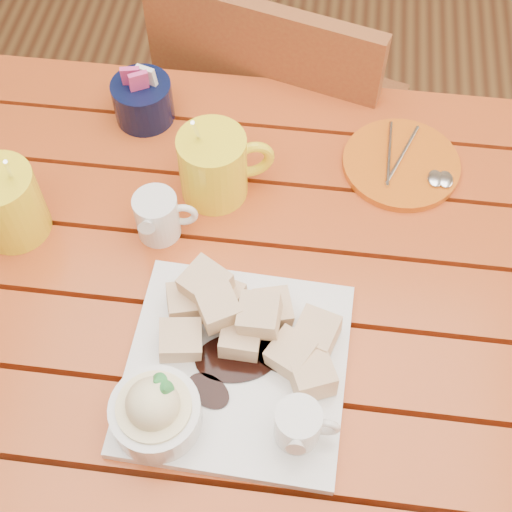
# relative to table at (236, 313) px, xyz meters

# --- Properties ---
(ground) EXTENTS (5.00, 5.00, 0.00)m
(ground) POSITION_rel_table_xyz_m (0.00, -0.00, -0.64)
(ground) COLOR #532C17
(ground) RESTS_ON ground
(table) EXTENTS (1.20, 0.79, 0.75)m
(table) POSITION_rel_table_xyz_m (0.00, 0.00, 0.00)
(table) COLOR #AA4616
(table) RESTS_ON ground
(dessert_plate) EXTENTS (0.29, 0.29, 0.11)m
(dessert_plate) POSITION_rel_table_xyz_m (0.01, -0.16, 0.14)
(dessert_plate) COLOR white
(dessert_plate) RESTS_ON table
(coffee_mug_left) EXTENTS (0.14, 0.10, 0.17)m
(coffee_mug_left) POSITION_rel_table_xyz_m (-0.33, 0.04, 0.17)
(coffee_mug_left) COLOR yellow
(coffee_mug_left) RESTS_ON table
(coffee_mug_right) EXTENTS (0.14, 0.10, 0.17)m
(coffee_mug_right) POSITION_rel_table_xyz_m (-0.05, 0.15, 0.16)
(coffee_mug_right) COLOR yellow
(coffee_mug_right) RESTS_ON table
(cream_pitcher) EXTENTS (0.09, 0.08, 0.08)m
(cream_pitcher) POSITION_rel_table_xyz_m (-0.12, 0.06, 0.15)
(cream_pitcher) COLOR white
(cream_pitcher) RESTS_ON table
(sugar_caddy) EXTENTS (0.09, 0.09, 0.10)m
(sugar_caddy) POSITION_rel_table_xyz_m (-0.19, 0.28, 0.14)
(sugar_caddy) COLOR black
(sugar_caddy) RESTS_ON table
(orange_saucer) EXTENTS (0.18, 0.18, 0.02)m
(orange_saucer) POSITION_rel_table_xyz_m (0.23, 0.23, 0.11)
(orange_saucer) COLOR #D15A12
(orange_saucer) RESTS_ON table
(chair_far) EXTENTS (0.51, 0.51, 0.88)m
(chair_far) POSITION_rel_table_xyz_m (0.02, 0.52, -0.15)
(chair_far) COLOR brown
(chair_far) RESTS_ON ground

